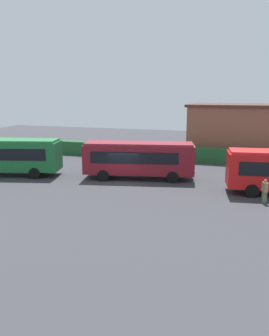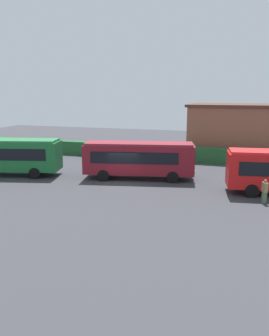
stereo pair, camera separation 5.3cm
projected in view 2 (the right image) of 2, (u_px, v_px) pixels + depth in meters
name	position (u px, v px, depth m)	size (l,w,h in m)	color
ground_plane	(125.00, 181.00, 29.49)	(81.94, 81.94, 0.00)	#38383D
bus_green	(5.00, 155.00, 31.34)	(10.24, 4.96, 3.32)	#19602D
bus_maroon	(139.00, 158.00, 30.00)	(9.82, 4.48, 3.22)	maroon
person_left	(143.00, 161.00, 32.95)	(0.47, 0.40, 1.87)	silver
person_center	(265.00, 191.00, 23.60)	(0.42, 0.53, 1.67)	#4C6B47
hedge_row	(156.00, 152.00, 38.97)	(52.97, 1.20, 1.63)	#23582D
depot_building	(252.00, 131.00, 39.82)	(14.43, 7.70, 6.12)	brown
traffic_cone	(105.00, 159.00, 37.82)	(0.36, 0.36, 0.60)	orange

